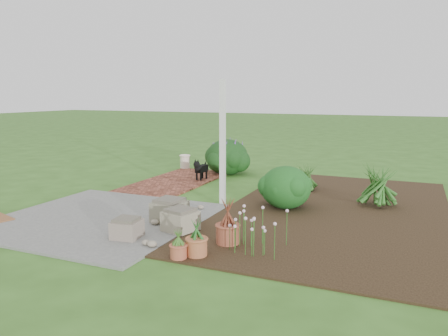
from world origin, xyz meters
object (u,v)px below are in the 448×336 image
at_px(stone_trough_near, 127,229).
at_px(black_dog, 201,168).
at_px(cream_ceramic_urn, 185,162).
at_px(evergreen_shrub, 286,186).

bearing_deg(stone_trough_near, black_dog, 102.53).
height_order(black_dog, cream_ceramic_urn, black_dog).
relative_size(stone_trough_near, cream_ceramic_urn, 1.05).
height_order(stone_trough_near, evergreen_shrub, evergreen_shrub).
distance_m(black_dog, evergreen_shrub, 3.24).
relative_size(black_dog, cream_ceramic_urn, 1.55).
relative_size(stone_trough_near, evergreen_shrub, 0.41).
height_order(stone_trough_near, cream_ceramic_urn, cream_ceramic_urn).
height_order(cream_ceramic_urn, evergreen_shrub, evergreen_shrub).
xyz_separation_m(black_dog, evergreen_shrub, (2.73, -1.75, 0.11)).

